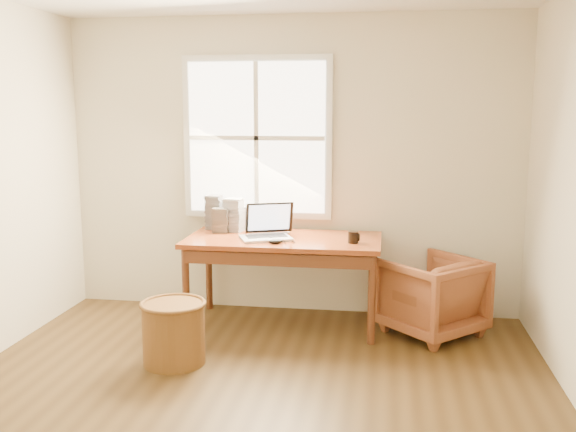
{
  "coord_description": "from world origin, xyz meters",
  "views": [
    {
      "loc": [
        0.82,
        -3.33,
        1.81
      ],
      "look_at": [
        0.06,
        1.65,
        0.96
      ],
      "focal_mm": 40.0,
      "sensor_mm": 36.0,
      "label": 1
    }
  ],
  "objects_px": {
    "armchair": "(431,296)",
    "coffee_mug": "(353,237)",
    "desk": "(284,240)",
    "laptop": "(266,219)",
    "cd_stack_a": "(234,215)",
    "wicker_stool": "(174,333)"
  },
  "relations": [
    {
      "from": "wicker_stool",
      "to": "cd_stack_a",
      "type": "height_order",
      "value": "cd_stack_a"
    },
    {
      "from": "laptop",
      "to": "wicker_stool",
      "type": "bearing_deg",
      "value": -144.38
    },
    {
      "from": "wicker_stool",
      "to": "cd_stack_a",
      "type": "distance_m",
      "value": 1.34
    },
    {
      "from": "desk",
      "to": "armchair",
      "type": "height_order",
      "value": "desk"
    },
    {
      "from": "cd_stack_a",
      "to": "wicker_stool",
      "type": "bearing_deg",
      "value": -98.8
    },
    {
      "from": "desk",
      "to": "armchair",
      "type": "bearing_deg",
      "value": -1.98
    },
    {
      "from": "coffee_mug",
      "to": "cd_stack_a",
      "type": "height_order",
      "value": "cd_stack_a"
    },
    {
      "from": "coffee_mug",
      "to": "desk",
      "type": "bearing_deg",
      "value": -179.21
    },
    {
      "from": "armchair",
      "to": "coffee_mug",
      "type": "distance_m",
      "value": 0.8
    },
    {
      "from": "desk",
      "to": "wicker_stool",
      "type": "distance_m",
      "value": 1.24
    },
    {
      "from": "wicker_stool",
      "to": "laptop",
      "type": "relative_size",
      "value": 0.94
    },
    {
      "from": "armchair",
      "to": "laptop",
      "type": "relative_size",
      "value": 1.49
    },
    {
      "from": "cd_stack_a",
      "to": "coffee_mug",
      "type": "bearing_deg",
      "value": -17.46
    },
    {
      "from": "wicker_stool",
      "to": "laptop",
      "type": "distance_m",
      "value": 1.21
    },
    {
      "from": "armchair",
      "to": "laptop",
      "type": "distance_m",
      "value": 1.47
    },
    {
      "from": "wicker_stool",
      "to": "cd_stack_a",
      "type": "xyz_separation_m",
      "value": [
        0.18,
        1.14,
        0.68
      ]
    },
    {
      "from": "laptop",
      "to": "desk",
      "type": "bearing_deg",
      "value": 11.92
    },
    {
      "from": "cd_stack_a",
      "to": "armchair",
      "type": "bearing_deg",
      "value": -8.48
    },
    {
      "from": "cd_stack_a",
      "to": "desk",
      "type": "bearing_deg",
      "value": -23.96
    },
    {
      "from": "wicker_stool",
      "to": "cd_stack_a",
      "type": "relative_size",
      "value": 1.5
    },
    {
      "from": "armchair",
      "to": "wicker_stool",
      "type": "bearing_deg",
      "value": -17.89
    },
    {
      "from": "wicker_stool",
      "to": "coffee_mug",
      "type": "distance_m",
      "value": 1.58
    }
  ]
}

